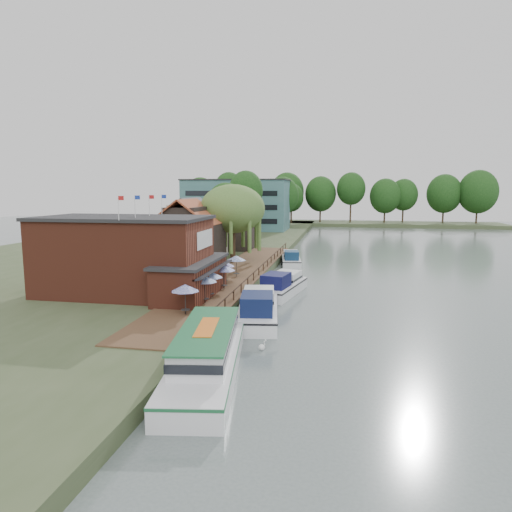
# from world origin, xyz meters

# --- Properties ---
(ground) EXTENTS (260.00, 260.00, 0.00)m
(ground) POSITION_xyz_m (0.00, 0.00, 0.00)
(ground) COLOR #525E5C
(ground) RESTS_ON ground
(land_bank) EXTENTS (50.00, 140.00, 1.00)m
(land_bank) POSITION_xyz_m (-30.00, 35.00, 0.50)
(land_bank) COLOR #384728
(land_bank) RESTS_ON ground
(quay_deck) EXTENTS (6.00, 50.00, 0.10)m
(quay_deck) POSITION_xyz_m (-8.00, 10.00, 1.05)
(quay_deck) COLOR #47301E
(quay_deck) RESTS_ON land_bank
(quay_rail) EXTENTS (0.20, 49.00, 1.00)m
(quay_rail) POSITION_xyz_m (-5.30, 10.50, 1.50)
(quay_rail) COLOR black
(quay_rail) RESTS_ON land_bank
(pub) EXTENTS (20.00, 11.00, 7.30)m
(pub) POSITION_xyz_m (-14.00, -1.00, 4.65)
(pub) COLOR maroon
(pub) RESTS_ON land_bank
(hotel_block) EXTENTS (25.40, 12.40, 12.30)m
(hotel_block) POSITION_xyz_m (-22.00, 70.00, 7.15)
(hotel_block) COLOR #38666B
(hotel_block) RESTS_ON land_bank
(cottage_a) EXTENTS (8.60, 7.60, 8.50)m
(cottage_a) POSITION_xyz_m (-15.00, 14.00, 5.25)
(cottage_a) COLOR black
(cottage_a) RESTS_ON land_bank
(cottage_b) EXTENTS (9.60, 8.60, 8.50)m
(cottage_b) POSITION_xyz_m (-18.00, 24.00, 5.25)
(cottage_b) COLOR beige
(cottage_b) RESTS_ON land_bank
(cottage_c) EXTENTS (7.60, 7.60, 8.50)m
(cottage_c) POSITION_xyz_m (-14.00, 33.00, 5.25)
(cottage_c) COLOR black
(cottage_c) RESTS_ON land_bank
(willow) EXTENTS (8.60, 8.60, 10.43)m
(willow) POSITION_xyz_m (-10.50, 19.00, 6.21)
(willow) COLOR #476B2D
(willow) RESTS_ON land_bank
(umbrella_0) EXTENTS (2.20, 2.20, 2.38)m
(umbrella_0) POSITION_xyz_m (-7.88, -7.16, 2.29)
(umbrella_0) COLOR navy
(umbrella_0) RESTS_ON quay_deck
(umbrella_1) EXTENTS (2.10, 2.10, 2.38)m
(umbrella_1) POSITION_xyz_m (-7.46, -3.41, 2.29)
(umbrella_1) COLOR navy
(umbrella_1) RESTS_ON quay_deck
(umbrella_2) EXTENTS (2.26, 2.26, 2.38)m
(umbrella_2) POSITION_xyz_m (-7.57, -1.40, 2.29)
(umbrella_2) COLOR #1C409B
(umbrella_2) RESTS_ON quay_deck
(umbrella_3) EXTENTS (2.27, 2.27, 2.38)m
(umbrella_3) POSITION_xyz_m (-7.30, 2.24, 2.29)
(umbrella_3) COLOR navy
(umbrella_3) RESTS_ON quay_deck
(umbrella_4) EXTENTS (2.15, 2.15, 2.38)m
(umbrella_4) POSITION_xyz_m (-7.89, 4.61, 2.29)
(umbrella_4) COLOR #201C9B
(umbrella_4) RESTS_ON quay_deck
(umbrella_5) EXTENTS (2.19, 2.19, 2.38)m
(umbrella_5) POSITION_xyz_m (-7.61, 8.74, 2.29)
(umbrella_5) COLOR navy
(umbrella_5) RESTS_ON quay_deck
(cruiser_0) EXTENTS (5.08, 11.27, 2.67)m
(cruiser_0) POSITION_xyz_m (-2.75, -4.03, 1.34)
(cruiser_0) COLOR white
(cruiser_0) RESTS_ON ground
(cruiser_1) EXTENTS (5.15, 10.61, 2.48)m
(cruiser_1) POSITION_xyz_m (-2.07, 5.83, 1.24)
(cruiser_1) COLOR white
(cruiser_1) RESTS_ON ground
(cruiser_2) EXTENTS (4.25, 9.39, 2.16)m
(cruiser_2) POSITION_xyz_m (-3.34, 25.04, 1.08)
(cruiser_2) COLOR white
(cruiser_2) RESTS_ON ground
(tour_boat) EXTENTS (5.58, 13.37, 2.83)m
(tour_boat) POSITION_xyz_m (-3.59, -15.86, 1.41)
(tour_boat) COLOR silver
(tour_boat) RESTS_ON ground
(swan) EXTENTS (0.44, 0.44, 0.44)m
(swan) POSITION_xyz_m (-1.22, -10.87, 0.22)
(swan) COLOR white
(swan) RESTS_ON ground
(bank_tree_0) EXTENTS (6.81, 6.81, 11.04)m
(bank_tree_0) POSITION_xyz_m (-17.33, 41.57, 6.52)
(bank_tree_0) COLOR #143811
(bank_tree_0) RESTS_ON land_bank
(bank_tree_1) EXTENTS (6.86, 6.86, 13.54)m
(bank_tree_1) POSITION_xyz_m (-15.47, 50.51, 7.77)
(bank_tree_1) COLOR #143811
(bank_tree_1) RESTS_ON land_bank
(bank_tree_2) EXTENTS (6.66, 6.66, 12.26)m
(bank_tree_2) POSITION_xyz_m (-16.74, 56.31, 7.13)
(bank_tree_2) COLOR #143811
(bank_tree_2) RESTS_ON land_bank
(bank_tree_3) EXTENTS (8.47, 8.47, 13.09)m
(bank_tree_3) POSITION_xyz_m (-11.70, 77.91, 7.54)
(bank_tree_3) COLOR #143811
(bank_tree_3) RESTS_ON land_bank
(bank_tree_4) EXTENTS (8.75, 8.75, 11.89)m
(bank_tree_4) POSITION_xyz_m (-16.25, 88.00, 6.94)
(bank_tree_4) COLOR #143811
(bank_tree_4) RESTS_ON land_bank
(bank_tree_5) EXTENTS (7.20, 7.20, 11.57)m
(bank_tree_5) POSITION_xyz_m (-11.32, 95.12, 6.79)
(bank_tree_5) COLOR #143811
(bank_tree_5) RESTS_ON land_bank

